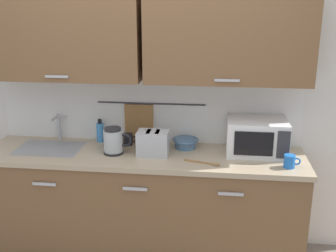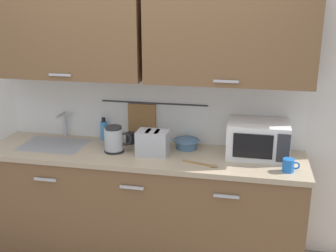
{
  "view_description": "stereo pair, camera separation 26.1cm",
  "coord_description": "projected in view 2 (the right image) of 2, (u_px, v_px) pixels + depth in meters",
  "views": [
    {
      "loc": [
        0.56,
        -2.69,
        2.06
      ],
      "look_at": [
        0.2,
        0.33,
        1.12
      ],
      "focal_mm": 44.24,
      "sensor_mm": 36.0,
      "label": 1
    },
    {
      "loc": [
        0.82,
        -2.65,
        2.06
      ],
      "look_at": [
        0.2,
        0.33,
        1.12
      ],
      "focal_mm": 44.24,
      "sensor_mm": 36.0,
      "label": 2
    }
  ],
  "objects": [
    {
      "name": "dish_soap_bottle",
      "position": [
        104.0,
        130.0,
        3.53
      ],
      "size": [
        0.06,
        0.06,
        0.2
      ],
      "color": "#3F8CD8",
      "rests_on": "counter_unit"
    },
    {
      "name": "mug_by_kettle",
      "position": [
        289.0,
        165.0,
        2.88
      ],
      "size": [
        0.12,
        0.08,
        0.09
      ],
      "color": "blue",
      "rests_on": "counter_unit"
    },
    {
      "name": "back_wall_assembly",
      "position": [
        149.0,
        69.0,
        3.3
      ],
      "size": [
        3.7,
        0.41,
        2.5
      ],
      "color": "silver",
      "rests_on": "ground"
    },
    {
      "name": "electric_kettle",
      "position": [
        114.0,
        139.0,
        3.25
      ],
      "size": [
        0.23,
        0.16,
        0.21
      ],
      "color": "black",
      "rests_on": "counter_unit"
    },
    {
      "name": "mug_near_sink",
      "position": [
        131.0,
        138.0,
        3.44
      ],
      "size": [
        0.12,
        0.08,
        0.09
      ],
      "color": "black",
      "rests_on": "counter_unit"
    },
    {
      "name": "mixing_bowl",
      "position": [
        186.0,
        143.0,
        3.33
      ],
      "size": [
        0.21,
        0.21,
        0.08
      ],
      "color": "#4C7093",
      "rests_on": "counter_unit"
    },
    {
      "name": "toaster",
      "position": [
        153.0,
        143.0,
        3.19
      ],
      "size": [
        0.26,
        0.17,
        0.19
      ],
      "color": "#B7BABF",
      "rests_on": "counter_unit"
    },
    {
      "name": "sink_faucet",
      "position": [
        64.0,
        121.0,
        3.58
      ],
      "size": [
        0.09,
        0.17,
        0.22
      ],
      "color": "#B2B5BA",
      "rests_on": "counter_unit"
    },
    {
      "name": "counter_unit",
      "position": [
        142.0,
        203.0,
        3.4
      ],
      "size": [
        2.53,
        0.64,
        0.9
      ],
      "color": "brown",
      "rests_on": "ground"
    },
    {
      "name": "wooden_spoon",
      "position": [
        204.0,
        164.0,
        3.01
      ],
      "size": [
        0.27,
        0.1,
        0.01
      ],
      "color": "#9E7042",
      "rests_on": "counter_unit"
    },
    {
      "name": "microwave",
      "position": [
        258.0,
        139.0,
        3.15
      ],
      "size": [
        0.46,
        0.35,
        0.27
      ],
      "color": "white",
      "rests_on": "counter_unit"
    }
  ]
}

